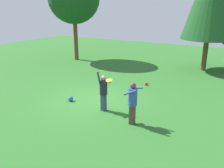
# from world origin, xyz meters

# --- Properties ---
(ground_plane) EXTENTS (40.00, 40.00, 0.00)m
(ground_plane) POSITION_xyz_m (0.00, 0.00, 0.00)
(ground_plane) COLOR #2D6B28
(person_thrower) EXTENTS (0.66, 0.67, 1.77)m
(person_thrower) POSITION_xyz_m (1.12, -0.82, 0.96)
(person_thrower) COLOR #38476B
(person_thrower) RESTS_ON ground_plane
(person_catcher) EXTENTS (0.61, 0.52, 1.70)m
(person_catcher) POSITION_xyz_m (2.77, -1.35, 1.01)
(person_catcher) COLOR #4C382D
(person_catcher) RESTS_ON ground_plane
(frisbee) EXTENTS (0.31, 0.31, 0.08)m
(frisbee) POSITION_xyz_m (1.68, -1.27, 1.60)
(frisbee) COLOR yellow
(ball_blue) EXTENTS (0.25, 0.25, 0.25)m
(ball_blue) POSITION_xyz_m (-0.84, -0.71, 0.13)
(ball_blue) COLOR blue
(ball_blue) RESTS_ON ground_plane
(ball_red) EXTENTS (0.19, 0.19, 0.19)m
(ball_red) POSITION_xyz_m (1.43, 3.44, 0.10)
(ball_red) COLOR red
(ball_red) RESTS_ON ground_plane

